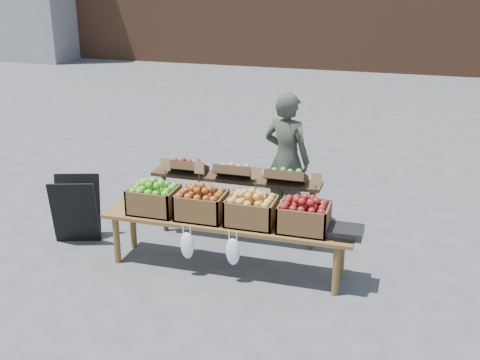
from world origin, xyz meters
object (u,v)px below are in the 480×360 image
(crate_golden_apples, at_px, (154,200))
(weighing_scale, at_px, (346,232))
(vendor, at_px, (287,159))
(back_table, at_px, (235,199))
(crate_red_apples, at_px, (252,211))
(crate_green_apples, at_px, (304,217))
(display_bench, at_px, (227,245))
(crate_russet_pears, at_px, (202,205))
(chalkboard_sign, at_px, (76,210))

(crate_golden_apples, relative_size, weighing_scale, 1.47)
(vendor, height_order, back_table, vendor)
(vendor, distance_m, crate_red_apples, 1.40)
(crate_green_apples, bearing_deg, display_bench, 180.00)
(vendor, relative_size, crate_green_apples, 3.37)
(vendor, distance_m, crate_golden_apples, 1.82)
(crate_green_apples, bearing_deg, crate_golden_apples, 180.00)
(crate_golden_apples, distance_m, crate_green_apples, 1.65)
(display_bench, bearing_deg, crate_golden_apples, 180.00)
(crate_golden_apples, xyz_separation_m, weighing_scale, (2.08, 0.00, -0.10))
(crate_green_apples, bearing_deg, crate_red_apples, 180.00)
(crate_russet_pears, bearing_deg, weighing_scale, 0.00)
(crate_russet_pears, height_order, weighing_scale, crate_russet_pears)
(display_bench, distance_m, crate_russet_pears, 0.51)
(crate_russet_pears, relative_size, weighing_scale, 1.47)
(crate_green_apples, bearing_deg, chalkboard_sign, 176.67)
(vendor, relative_size, display_bench, 0.62)
(back_table, relative_size, crate_red_apples, 4.20)
(chalkboard_sign, height_order, back_table, back_table)
(display_bench, xyz_separation_m, crate_golden_apples, (-0.82, 0.00, 0.42))
(chalkboard_sign, xyz_separation_m, crate_red_apples, (2.18, -0.16, 0.31))
(crate_green_apples, bearing_deg, weighing_scale, 0.00)
(vendor, distance_m, chalkboard_sign, 2.59)
(vendor, distance_m, crate_russet_pears, 1.53)
(weighing_scale, bearing_deg, back_table, 152.32)
(crate_red_apples, xyz_separation_m, weighing_scale, (0.97, 0.00, -0.10))
(crate_russet_pears, xyz_separation_m, weighing_scale, (1.52, 0.00, -0.10))
(display_bench, bearing_deg, vendor, 76.63)
(back_table, height_order, crate_golden_apples, back_table)
(crate_golden_apples, relative_size, crate_red_apples, 1.00)
(weighing_scale, bearing_deg, display_bench, 180.00)
(crate_russet_pears, bearing_deg, crate_golden_apples, 180.00)
(crate_red_apples, bearing_deg, chalkboard_sign, 175.83)
(back_table, bearing_deg, crate_red_apples, -61.10)
(weighing_scale, bearing_deg, crate_green_apples, 180.00)
(display_bench, relative_size, crate_russet_pears, 5.40)
(crate_golden_apples, height_order, crate_russet_pears, same)
(back_table, distance_m, crate_russet_pears, 0.76)
(chalkboard_sign, height_order, crate_russet_pears, crate_russet_pears)
(crate_golden_apples, xyz_separation_m, crate_red_apples, (1.10, 0.00, 0.00))
(vendor, bearing_deg, chalkboard_sign, 45.86)
(display_bench, xyz_separation_m, crate_red_apples, (0.28, 0.00, 0.42))
(vendor, xyz_separation_m, crate_red_apples, (-0.06, -1.39, -0.13))
(crate_red_apples, bearing_deg, crate_russet_pears, 180.00)
(crate_russet_pears, height_order, crate_green_apples, same)
(back_table, height_order, display_bench, back_table)
(vendor, height_order, crate_russet_pears, vendor)
(crate_red_apples, bearing_deg, weighing_scale, 0.00)
(chalkboard_sign, height_order, crate_golden_apples, crate_golden_apples)
(vendor, height_order, chalkboard_sign, vendor)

